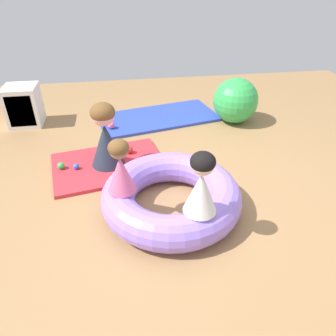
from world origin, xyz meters
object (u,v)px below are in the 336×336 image
play_ball_red (129,150)px  storage_cube (24,106)px  child_in_white (201,184)px  adult_seated (105,136)px  play_ball_blue (76,167)px  child_in_pink (120,167)px  play_ball_green (61,166)px  play_ball_pink (111,125)px  inflatable_cushion (171,196)px  exercise_ball_large (235,101)px

play_ball_red → storage_cube: 1.82m
child_in_white → play_ball_red: size_ratio=5.71×
adult_seated → play_ball_blue: bearing=166.3°
child_in_pink → play_ball_green: child_in_pink is taller
play_ball_red → play_ball_pink: size_ratio=0.92×
child_in_pink → inflatable_cushion: bearing=135.2°
play_ball_red → play_ball_blue: size_ratio=1.42×
adult_seated → exercise_ball_large: adult_seated is taller
play_ball_red → storage_cube: bearing=141.5°
child_in_pink → play_ball_red: child_in_pink is taller
play_ball_pink → play_ball_green: bearing=-120.4°
inflatable_cushion → child_in_white: size_ratio=2.45×
child_in_pink → child_in_white: (0.60, -0.37, 0.02)m
inflatable_cushion → play_ball_red: size_ratio=14.01×
child_in_white → exercise_ball_large: bearing=-43.1°
adult_seated → play_ball_red: adult_seated is taller
child_in_pink → storage_cube: 2.59m
play_ball_green → play_ball_red: 0.81m
inflatable_cushion → adult_seated: size_ratio=1.78×
adult_seated → exercise_ball_large: bearing=3.9°
child_in_pink → play_ball_red: (0.10, 1.09, -0.46)m
child_in_white → storage_cube: size_ratio=0.95×
play_ball_blue → exercise_ball_large: bearing=25.4°
inflatable_cushion → child_in_pink: 0.59m
adult_seated → play_ball_pink: 0.97m
child_in_pink → play_ball_blue: child_in_pink is taller
child_in_pink → child_in_white: size_ratio=0.92×
play_ball_red → adult_seated: bearing=-141.5°
child_in_pink → exercise_ball_large: child_in_pink is taller
play_ball_blue → child_in_pink: bearing=-58.7°
child_in_white → storage_cube: (-1.92, 2.59, -0.29)m
child_in_white → play_ball_red: 1.62m
play_ball_green → storage_cube: bearing=115.3°
play_ball_green → play_ball_pink: bearing=59.6°
storage_cube → play_ball_blue: bearing=-59.8°
child_in_white → play_ball_blue: size_ratio=8.14×
play_ball_blue → play_ball_pink: size_ratio=0.65×
play_ball_green → play_ball_pink: 1.11m
play_ball_red → exercise_ball_large: bearing=26.1°
exercise_ball_large → storage_cube: size_ratio=1.15×
storage_cube → play_ball_green: bearing=-64.7°
child_in_white → play_ball_blue: bearing=25.1°
exercise_ball_large → storage_cube: bearing=173.2°
inflatable_cushion → exercise_ball_large: (1.23, 1.82, 0.16)m
storage_cube → exercise_ball_large: bearing=-6.8°
child_in_white → exercise_ball_large: size_ratio=0.83×
inflatable_cushion → child_in_white: child_in_white is taller
play_ball_green → exercise_ball_large: (2.34, 1.00, 0.24)m
play_ball_green → play_ball_pink: size_ratio=0.77×
adult_seated → storage_cube: adult_seated is taller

